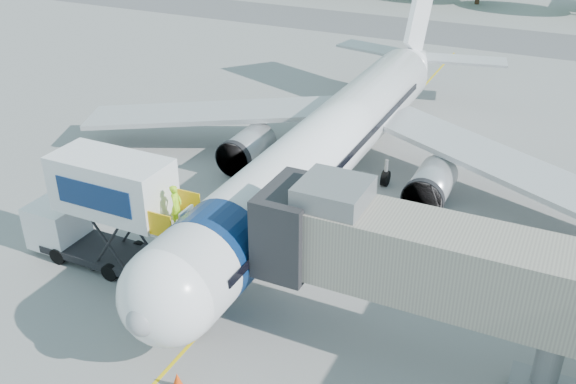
% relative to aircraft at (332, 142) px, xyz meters
% --- Properties ---
extents(ground, '(160.00, 160.00, 0.00)m').
position_rel_aircraft_xyz_m(ground, '(0.00, -4.12, -2.95)').
color(ground, gray).
rests_on(ground, ground).
extents(guidance_line, '(0.15, 70.00, 0.01)m').
position_rel_aircraft_xyz_m(guidance_line, '(0.00, -4.12, -2.94)').
color(guidance_line, yellow).
rests_on(guidance_line, ground).
extents(taxiway_strip, '(120.00, 10.00, 0.01)m').
position_rel_aircraft_xyz_m(taxiway_strip, '(0.00, 37.88, -2.94)').
color(taxiway_strip, '#59595B').
rests_on(taxiway_strip, ground).
extents(aircraft, '(34.17, 37.73, 11.35)m').
position_rel_aircraft_xyz_m(aircraft, '(0.00, 0.00, 0.00)').
color(aircraft, white).
rests_on(aircraft, ground).
extents(jet_bridge, '(13.90, 3.20, 6.60)m').
position_rel_aircraft_xyz_m(jet_bridge, '(7.99, -11.12, 1.39)').
color(jet_bridge, gray).
rests_on(jet_bridge, ground).
extents(catering_hiloader, '(8.50, 2.44, 5.50)m').
position_rel_aircraft_xyz_m(catering_hiloader, '(-6.26, -11.12, -0.19)').
color(catering_hiloader, black).
rests_on(catering_hiloader, ground).
extents(safety_cone_a, '(0.47, 0.47, 0.75)m').
position_rel_aircraft_xyz_m(safety_cone_a, '(0.93, -16.35, -2.59)').
color(safety_cone_a, '#EE430C').
rests_on(safety_cone_a, ground).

